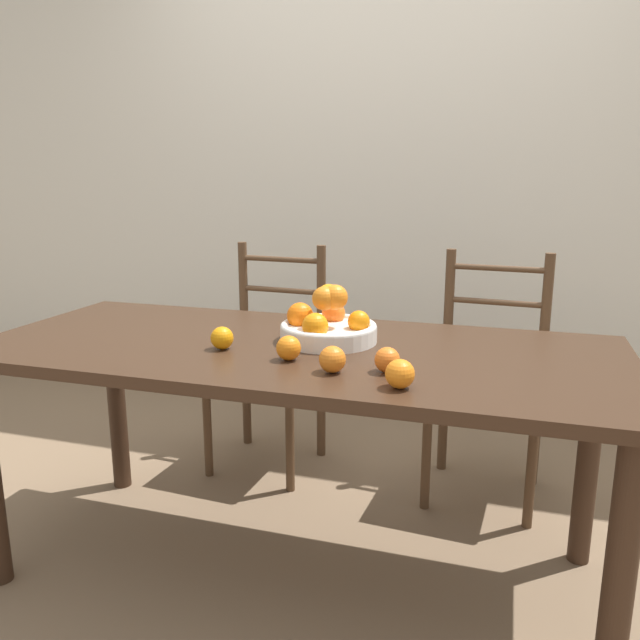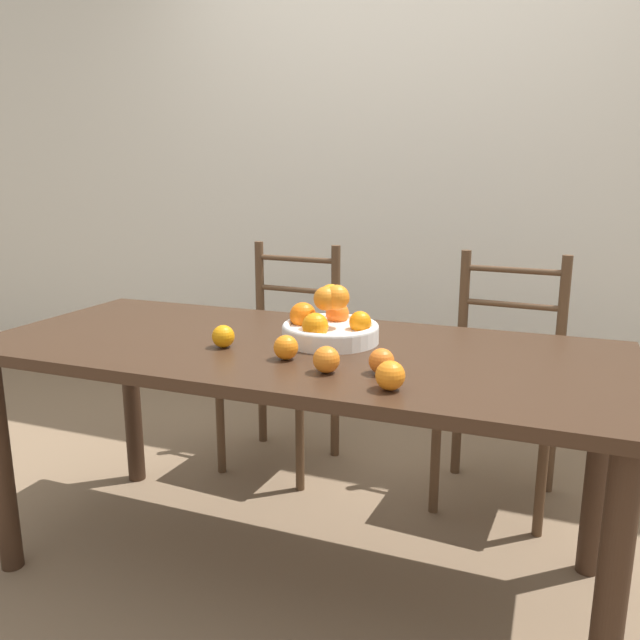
# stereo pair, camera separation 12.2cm
# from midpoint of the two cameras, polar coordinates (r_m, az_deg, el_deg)

# --- Properties ---
(ground_plane) EXTENTS (12.00, 12.00, 0.00)m
(ground_plane) POSITION_cam_midpoint_polar(r_m,az_deg,el_deg) (2.20, -3.83, -21.81)
(ground_plane) COLOR #7F664C
(wall_back) EXTENTS (8.00, 0.06, 2.60)m
(wall_back) POSITION_cam_midpoint_polar(r_m,az_deg,el_deg) (3.21, 5.41, 13.76)
(wall_back) COLOR silver
(wall_back) RESTS_ON ground_plane
(dining_table) EXTENTS (1.93, 0.82, 0.76)m
(dining_table) POSITION_cam_midpoint_polar(r_m,az_deg,el_deg) (1.90, -4.13, -5.11)
(dining_table) COLOR #382316
(dining_table) RESTS_ON ground_plane
(fruit_bowl) EXTENTS (0.30, 0.30, 0.18)m
(fruit_bowl) POSITION_cam_midpoint_polar(r_m,az_deg,el_deg) (1.90, -1.16, -0.42)
(fruit_bowl) COLOR white
(fruit_bowl) RESTS_ON dining_table
(orange_loose_0) EXTENTS (0.07, 0.07, 0.07)m
(orange_loose_0) POSITION_cam_midpoint_polar(r_m,az_deg,el_deg) (1.85, -10.83, -1.65)
(orange_loose_0) COLOR orange
(orange_loose_0) RESTS_ON dining_table
(orange_loose_1) EXTENTS (0.07, 0.07, 0.07)m
(orange_loose_1) POSITION_cam_midpoint_polar(r_m,az_deg,el_deg) (1.61, 4.01, -3.68)
(orange_loose_1) COLOR orange
(orange_loose_1) RESTS_ON dining_table
(orange_loose_2) EXTENTS (0.07, 0.07, 0.07)m
(orange_loose_2) POSITION_cam_midpoint_polar(r_m,az_deg,el_deg) (1.61, -1.04, -3.64)
(orange_loose_2) COLOR orange
(orange_loose_2) RESTS_ON dining_table
(orange_loose_3) EXTENTS (0.07, 0.07, 0.07)m
(orange_loose_3) POSITION_cam_midpoint_polar(r_m,az_deg,el_deg) (1.72, -4.94, -2.59)
(orange_loose_3) COLOR orange
(orange_loose_3) RESTS_ON dining_table
(orange_loose_4) EXTENTS (0.07, 0.07, 0.07)m
(orange_loose_4) POSITION_cam_midpoint_polar(r_m,az_deg,el_deg) (1.49, 4.99, -4.95)
(orange_loose_4) COLOR orange
(orange_loose_4) RESTS_ON dining_table
(chair_left) EXTENTS (0.44, 0.42, 0.97)m
(chair_left) POSITION_cam_midpoint_polar(r_m,az_deg,el_deg) (2.73, -5.94, -3.61)
(chair_left) COLOR #513823
(chair_left) RESTS_ON ground_plane
(chair_right) EXTENTS (0.45, 0.43, 0.97)m
(chair_right) POSITION_cam_midpoint_polar(r_m,az_deg,el_deg) (2.53, 13.80, -5.30)
(chair_right) COLOR #513823
(chair_right) RESTS_ON ground_plane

